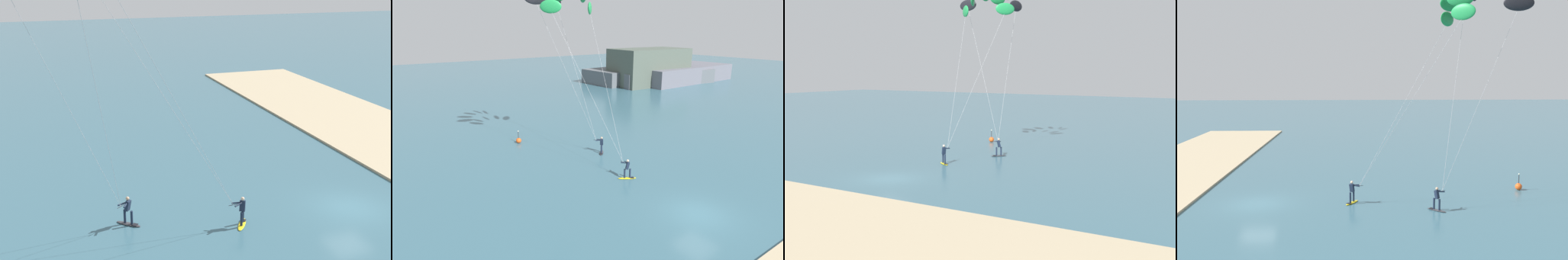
# 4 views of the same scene
# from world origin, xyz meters

# --- Properties ---
(ground_plane) EXTENTS (240.00, 240.00, 0.00)m
(ground_plane) POSITION_xyz_m (0.00, 0.00, 0.00)
(ground_plane) COLOR #386070
(kitesurfer_nearshore) EXTENTS (5.74, 8.94, 15.53)m
(kitesurfer_nearshore) POSITION_xyz_m (-0.41, 14.04, 13.74)
(kitesurfer_nearshore) COLOR yellow
(kitesurfer_nearshore) RESTS_ON ground
(marker_buoy) EXTENTS (0.56, 0.56, 1.38)m
(marker_buoy) POSITION_xyz_m (-3.31, 20.54, 0.30)
(marker_buoy) COLOR #EA5119
(marker_buoy) RESTS_ON ground
(distant_headland) EXTENTS (32.80, 18.75, 7.72)m
(distant_headland) POSITION_xyz_m (41.10, 42.10, 2.29)
(distant_headland) COLOR #4C564C
(distant_headland) RESTS_ON ground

